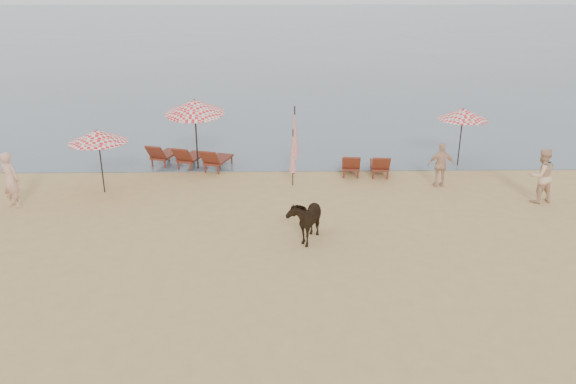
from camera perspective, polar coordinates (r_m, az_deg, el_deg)
name	(u,v)px	position (r m, az deg, el deg)	size (l,w,h in m)	color
ground	(292,328)	(11.92, 0.44, -13.65)	(120.00, 120.00, 0.00)	tan
sea	(279,25)	(90.07, -0.88, 16.61)	(160.00, 140.00, 0.06)	#51606B
lounger_cluster_left	(189,156)	(21.61, -10.01, 3.58)	(3.26, 2.51, 0.63)	maroon
lounger_cluster_right	(365,164)	(20.62, 7.86, 2.79)	(1.82, 1.76, 0.60)	maroon
umbrella_open_left_a	(98,136)	(19.35, -18.76, 5.39)	(1.91, 1.91, 2.17)	black
umbrella_open_left_b	(195,107)	(20.89, -9.48, 8.55)	(2.16, 2.20, 2.76)	black
umbrella_open_right	(463,114)	(22.08, 17.36, 7.56)	(1.84, 1.84, 2.24)	black
umbrella_closed_left	(295,133)	(20.30, 0.67, 6.05)	(0.31, 0.31, 2.53)	black
umbrella_closed_right	(293,151)	(19.18, 0.50, 4.16)	(0.24, 0.24, 2.00)	black
cow	(306,218)	(15.34, 1.80, -2.66)	(0.68, 1.49, 1.26)	black
beachgoer_left	(10,180)	(19.46, -26.36, 1.14)	(0.66, 0.43, 1.80)	tan
beachgoer_right_a	(541,176)	(19.56, 24.31, 1.53)	(0.86, 0.67, 1.78)	#E0B18C
beachgoer_right_b	(441,165)	(19.92, 15.29, 2.67)	(0.91, 0.38, 1.55)	#DAA988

